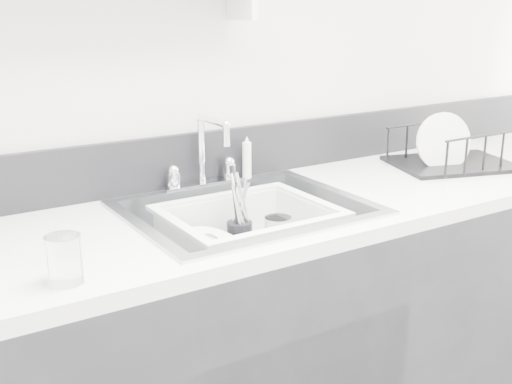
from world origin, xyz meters
TOP-DOWN VIEW (x-y plane):
  - counter_run at (0.00, 1.19)m, footprint 3.20×0.62m
  - backsplash at (0.00, 1.49)m, footprint 3.20×0.02m
  - sink at (0.00, 1.19)m, footprint 0.64×0.52m
  - faucet at (0.00, 1.44)m, footprint 0.26×0.18m
  - side_sprayer at (0.16, 1.44)m, footprint 0.03×0.03m
  - wash_tub at (-0.00, 1.17)m, footprint 0.51×0.45m
  - plate_stack at (-0.11, 1.18)m, footprint 0.25×0.24m
  - utensil_cup at (0.02, 1.26)m, footprint 0.07×0.07m
  - ladle at (-0.05, 1.18)m, footprint 0.29×0.19m
  - tumbler_in_tub at (0.10, 1.19)m, footprint 0.09×0.09m
  - tumbler_counter at (-0.56, 0.98)m, footprint 0.09×0.09m
  - dish_rack at (0.85, 1.22)m, footprint 0.47×0.40m
  - bowl_small at (0.09, 1.10)m, footprint 0.13×0.13m

SIDE VIEW (x-z plane):
  - counter_run at x=0.00m, z-range 0.00..0.92m
  - bowl_small at x=0.09m, z-range 0.77..0.80m
  - plate_stack at x=-0.11m, z-range 0.74..0.84m
  - ladle at x=-0.05m, z-range 0.77..0.85m
  - utensil_cup at x=0.02m, z-range 0.70..0.94m
  - tumbler_in_tub at x=0.10m, z-range 0.77..0.88m
  - sink at x=0.00m, z-range 0.73..0.93m
  - wash_tub at x=0.00m, z-range 0.75..0.93m
  - tumbler_counter at x=-0.56m, z-range 0.92..1.02m
  - faucet at x=0.00m, z-range 0.87..1.09m
  - dish_rack at x=0.85m, z-range 0.92..1.06m
  - side_sprayer at x=0.16m, z-range 0.92..1.06m
  - backsplash at x=0.00m, z-range 0.92..1.08m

